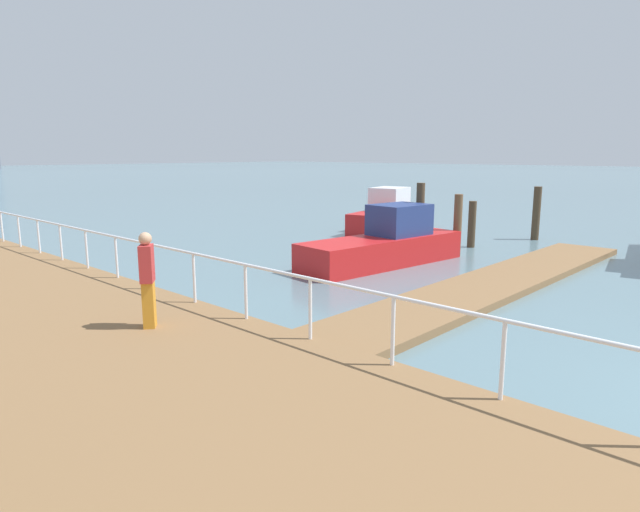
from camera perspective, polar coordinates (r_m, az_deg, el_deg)
name	(u,v)px	position (r m, az deg, el deg)	size (l,w,h in m)	color
ground_plane	(116,248)	(21.84, -20.50, 0.78)	(300.00, 300.00, 0.00)	slate
floating_dock	(494,284)	(15.24, 17.69, -2.77)	(14.92, 2.00, 0.18)	olive
boardwalk_railing	(218,269)	(11.02, -10.58, -1.35)	(0.06, 28.87, 1.08)	white
dock_piling_1	(472,224)	(21.30, 15.55, 3.20)	(0.29, 0.29, 1.74)	#473826
dock_piling_3	(420,221)	(18.76, 10.36, 3.66)	(0.28, 0.28, 2.52)	#473826
dock_piling_4	(536,213)	(24.00, 21.63, 4.16)	(0.31, 0.31, 2.17)	#473826
dock_piling_5	(458,225)	(19.40, 14.14, 3.14)	(0.28, 0.28, 2.12)	brown
moored_boat_1	(386,244)	(17.54, 6.89, 1.24)	(6.10, 2.36, 1.88)	red
moored_boat_4	(387,216)	(24.85, 7.04, 4.16)	(4.99, 2.60, 1.98)	red
pedestrian_1	(148,278)	(10.23, -17.54, -2.24)	(0.40, 0.42, 1.74)	orange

